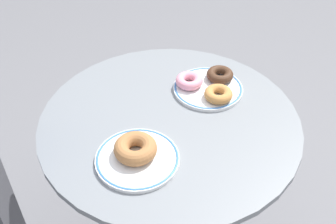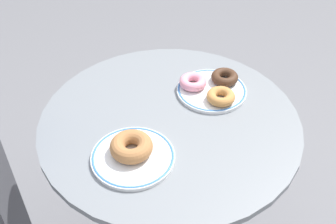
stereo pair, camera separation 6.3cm
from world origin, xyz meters
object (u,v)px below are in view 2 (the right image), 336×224
(donut_cinnamon, at_px, (131,146))
(donut_old_fashioned, at_px, (221,96))
(plate_left, at_px, (133,157))
(donut_chocolate, at_px, (225,77))
(plate_right, at_px, (211,90))
(cafe_table, at_px, (170,183))
(donut_pink_frosted, at_px, (193,82))

(donut_cinnamon, bearing_deg, donut_old_fashioned, -10.67)
(plate_left, relative_size, donut_chocolate, 2.56)
(plate_right, distance_m, donut_old_fashioned, 0.06)
(plate_left, xyz_separation_m, donut_cinnamon, (0.01, 0.01, 0.02))
(cafe_table, relative_size, plate_left, 3.82)
(donut_pink_frosted, distance_m, donut_old_fashioned, 0.10)
(donut_chocolate, bearing_deg, donut_old_fashioned, -153.35)
(cafe_table, xyz_separation_m, plate_right, (0.17, -0.02, 0.27))
(plate_left, distance_m, donut_chocolate, 0.39)
(donut_cinnamon, height_order, donut_chocolate, donut_cinnamon)
(donut_pink_frosted, bearing_deg, plate_right, -67.51)
(plate_right, bearing_deg, plate_left, -179.75)
(cafe_table, xyz_separation_m, donut_cinnamon, (-0.16, -0.01, 0.29))
(cafe_table, bearing_deg, donut_chocolate, -6.85)
(plate_left, xyz_separation_m, donut_old_fashioned, (0.31, -0.05, 0.02))
(cafe_table, xyz_separation_m, donut_pink_frosted, (0.15, 0.03, 0.29))
(plate_left, height_order, donut_chocolate, donut_chocolate)
(donut_chocolate, distance_m, donut_pink_frosted, 0.10)
(donut_pink_frosted, bearing_deg, donut_chocolate, -37.33)
(donut_cinnamon, relative_size, donut_pink_frosted, 1.32)
(donut_cinnamon, bearing_deg, plate_right, -1.40)
(plate_right, xyz_separation_m, donut_pink_frosted, (-0.02, 0.05, 0.02))
(donut_old_fashioned, bearing_deg, plate_left, 171.27)
(donut_cinnamon, bearing_deg, donut_chocolate, -2.24)
(plate_left, height_order, donut_pink_frosted, donut_pink_frosted)
(cafe_table, distance_m, donut_chocolate, 0.37)
(cafe_table, height_order, donut_chocolate, donut_chocolate)
(cafe_table, xyz_separation_m, donut_chocolate, (0.22, -0.03, 0.29))
(donut_cinnamon, distance_m, donut_chocolate, 0.38)
(donut_pink_frosted, bearing_deg, donut_old_fashioned, -93.53)
(cafe_table, height_order, donut_pink_frosted, donut_pink_frosted)
(plate_right, xyz_separation_m, donut_old_fashioned, (-0.03, -0.05, 0.02))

